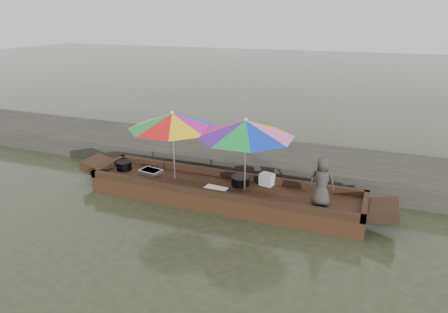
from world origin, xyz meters
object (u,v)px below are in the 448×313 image
(charcoal_grill, at_px, (240,181))
(supply_bag, at_px, (267,179))
(cooking_pot, at_px, (124,166))
(umbrella_stern, at_px, (245,155))
(vendor, at_px, (322,181))
(tray_scallop, at_px, (215,190))
(tray_crayfish, at_px, (151,172))
(umbrella_bow, at_px, (173,146))
(boat_hull, at_px, (222,194))

(charcoal_grill, height_order, supply_bag, supply_bag)
(cooking_pot, relative_size, umbrella_stern, 0.18)
(umbrella_stern, bearing_deg, charcoal_grill, 126.71)
(vendor, bearing_deg, charcoal_grill, -12.67)
(cooking_pot, relative_size, tray_scallop, 0.73)
(charcoal_grill, bearing_deg, tray_scallop, -126.62)
(cooking_pot, xyz_separation_m, charcoal_grill, (2.87, 0.14, -0.00))
(cooking_pot, bearing_deg, umbrella_stern, -1.75)
(tray_crayfish, height_order, umbrella_bow, umbrella_bow)
(vendor, distance_m, umbrella_stern, 1.60)
(umbrella_bow, relative_size, umbrella_stern, 0.96)
(tray_scallop, bearing_deg, supply_bag, 38.15)
(charcoal_grill, bearing_deg, boat_hull, -144.22)
(boat_hull, height_order, cooking_pot, cooking_pot)
(tray_crayfish, xyz_separation_m, tray_scallop, (1.76, -0.37, -0.01))
(cooking_pot, bearing_deg, boat_hull, -2.10)
(supply_bag, relative_size, umbrella_stern, 0.14)
(boat_hull, height_order, tray_scallop, tray_scallop)
(tray_crayfish, height_order, supply_bag, supply_bag)
(tray_scallop, height_order, vendor, vendor)
(cooking_pot, xyz_separation_m, tray_crayfish, (0.73, -0.00, -0.05))
(supply_bag, xyz_separation_m, umbrella_bow, (-1.99, -0.44, 0.65))
(tray_crayfish, relative_size, supply_bag, 1.74)
(cooking_pot, xyz_separation_m, supply_bag, (3.40, 0.35, 0.04))
(tray_scallop, height_order, supply_bag, supply_bag)
(vendor, relative_size, umbrella_stern, 0.49)
(tray_scallop, xyz_separation_m, umbrella_bow, (-1.08, 0.28, 0.74))
(boat_hull, height_order, tray_crayfish, tray_crayfish)
(cooking_pot, height_order, umbrella_stern, umbrella_stern)
(boat_hull, xyz_separation_m, umbrella_bow, (-1.14, 0.00, 0.95))
(vendor, relative_size, umbrella_bow, 0.51)
(charcoal_grill, bearing_deg, vendor, -11.18)
(charcoal_grill, relative_size, umbrella_bow, 0.20)
(boat_hull, bearing_deg, charcoal_grill, 35.78)
(cooking_pot, height_order, tray_crayfish, cooking_pot)
(umbrella_bow, bearing_deg, vendor, -1.98)
(vendor, xyz_separation_m, umbrella_bow, (-3.21, 0.11, 0.29))
(tray_crayfish, xyz_separation_m, vendor, (3.88, -0.20, 0.44))
(tray_crayfish, relative_size, umbrella_stern, 0.24)
(supply_bag, distance_m, umbrella_stern, 0.86)
(vendor, bearing_deg, umbrella_bow, -3.47)
(charcoal_grill, bearing_deg, tray_crayfish, -176.16)
(tray_scallop, bearing_deg, umbrella_stern, 26.54)
(supply_bag, height_order, umbrella_stern, umbrella_stern)
(supply_bag, bearing_deg, cooking_pot, -174.20)
(boat_hull, relative_size, tray_scallop, 12.07)
(cooking_pot, height_order, tray_scallop, cooking_pot)
(umbrella_bow, bearing_deg, boat_hull, 0.00)
(tray_scallop, distance_m, umbrella_bow, 1.34)
(supply_bag, bearing_deg, boat_hull, -152.87)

